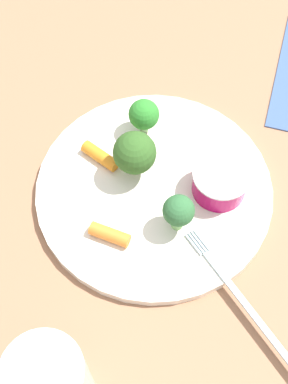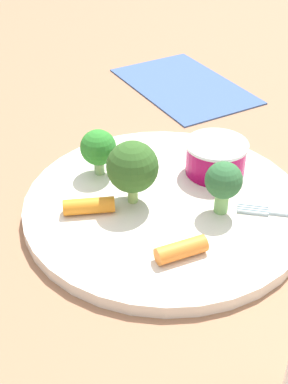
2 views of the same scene
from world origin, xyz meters
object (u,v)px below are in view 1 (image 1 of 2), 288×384
Objects in this scene: sauce_cup at (224,184)px; fork at (245,298)px; broccoli_floret_0 at (139,153)px; broccoli_floret_2 at (183,212)px; carrot_stick_1 at (104,156)px; broccoli_floret_1 at (148,115)px; carrot_stick_0 at (114,235)px; plate at (158,190)px.

sauce_cup reaches higher than fork.
broccoli_floret_2 is at bearing 35.93° from broccoli_floret_0.
carrot_stick_1 is 0.22m from fork.
sauce_cup is 1.00× the size of broccoli_floret_0.
carrot_stick_0 is at bearing -12.20° from broccoli_floret_1.
broccoli_floret_2 is 0.08m from carrot_stick_0.
carrot_stick_1 is (-0.08, -0.09, -0.02)m from broccoli_floret_2.
broccoli_floret_2 reaches higher than broccoli_floret_1.
broccoli_floret_2 reaches higher than carrot_stick_1.
sauce_cup is 1.30× the size of broccoli_floret_1.
broccoli_floret_1 reaches higher than carrot_stick_0.
fork is at bearing 37.65° from broccoli_floret_0.
broccoli_floret_0 is at bearing -144.07° from broccoli_floret_2.
carrot_stick_0 is (0.14, -0.03, -0.02)m from broccoli_floret_1.
carrot_stick_1 reaches higher than fork.
broccoli_floret_1 is (-0.06, 0.01, -0.01)m from broccoli_floret_0.
carrot_stick_1 is 0.31× the size of fork.
broccoli_floret_0 is 0.08m from broccoli_floret_2.
carrot_stick_1 is (-0.03, -0.06, 0.01)m from plate.
carrot_stick_0 and carrot_stick_1 have the same top height.
plate is 4.27× the size of broccoli_floret_0.
carrot_stick_1 reaches higher than plate.
sauce_cup is (0.00, 0.07, 0.02)m from plate.
sauce_cup is 1.34× the size of carrot_stick_1.
fork is (0.20, 0.10, -0.03)m from broccoli_floret_1.
carrot_stick_1 is at bearing -132.46° from broccoli_floret_2.
broccoli_floret_1 is (-0.08, -0.01, 0.04)m from plate.
broccoli_floret_0 is at bearing -7.61° from broccoli_floret_1.
broccoli_floret_0 is (-0.02, -0.02, 0.04)m from plate.
sauce_cup is at bearing 87.52° from plate.
sauce_cup is 0.41× the size of fork.
broccoli_floret_2 reaches higher than plate.
broccoli_floret_2 reaches higher than carrot_stick_0.
plate is 0.15m from fork.
sauce_cup is 0.14m from carrot_stick_1.
plate is at bearing 47.74° from broccoli_floret_0.
broccoli_floret_0 is 0.19m from fork.
plate is 5.72× the size of carrot_stick_1.
broccoli_floret_0 is at bearing -132.26° from plate.
broccoli_floret_2 is at bearing 103.54° from carrot_stick_0.
broccoli_floret_1 is 0.23m from fork.
sauce_cup is 1.22× the size of broccoli_floret_2.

